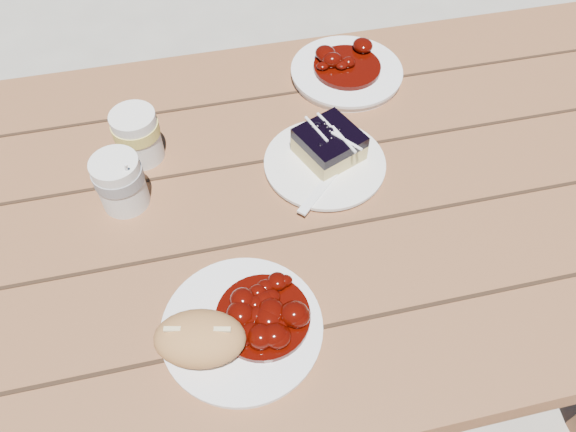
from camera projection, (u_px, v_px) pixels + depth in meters
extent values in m
plane|color=#A19C91|center=(219.00, 387.00, 1.48)|extent=(60.00, 60.00, 0.00)
cube|color=brown|center=(174.00, 224.00, 0.90)|extent=(2.00, 0.80, 0.05)
cube|color=brown|center=(513.00, 156.00, 1.51)|extent=(0.07, 0.07, 0.70)
cube|color=brown|center=(167.00, 98.00, 1.51)|extent=(1.80, 0.25, 0.04)
cube|color=brown|center=(429.00, 117.00, 1.80)|extent=(0.06, 0.06, 0.42)
cylinder|color=white|center=(242.00, 329.00, 0.75)|extent=(0.21, 0.21, 0.02)
ellipsoid|color=#BA8047|center=(200.00, 339.00, 0.70)|extent=(0.13, 0.10, 0.06)
cylinder|color=white|center=(325.00, 164.00, 0.94)|extent=(0.20, 0.20, 0.01)
cube|color=#DAC477|center=(329.00, 148.00, 0.93)|extent=(0.12, 0.12, 0.03)
cube|color=black|center=(330.00, 138.00, 0.91)|extent=(0.12, 0.12, 0.02)
cylinder|color=white|center=(120.00, 183.00, 0.86)|extent=(0.07, 0.07, 0.09)
cylinder|color=white|center=(346.00, 73.00, 1.08)|extent=(0.21, 0.21, 0.02)
cylinder|color=white|center=(138.00, 136.00, 0.92)|extent=(0.07, 0.07, 0.09)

